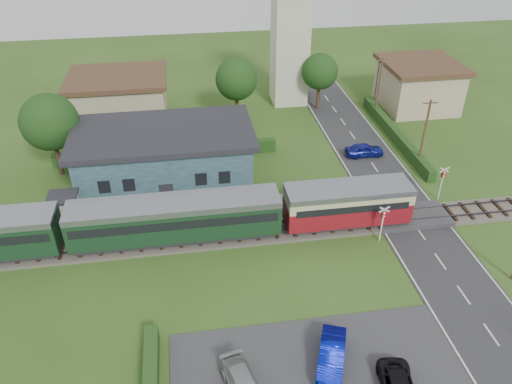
{
  "coord_description": "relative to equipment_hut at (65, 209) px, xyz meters",
  "views": [
    {
      "loc": [
        -7.85,
        -29.25,
        24.71
      ],
      "look_at": [
        -2.73,
        4.0,
        2.64
      ],
      "focal_mm": 35.0,
      "sensor_mm": 36.0,
      "label": 1
    }
  ],
  "objects": [
    {
      "name": "ground",
      "position": [
        18.0,
        -5.2,
        -1.75
      ],
      "size": [
        120.0,
        120.0,
        0.0
      ],
      "primitive_type": "plane",
      "color": "#2D4C19"
    },
    {
      "name": "railway_track",
      "position": [
        18.0,
        -3.2,
        -1.64
      ],
      "size": [
        76.0,
        3.2,
        0.49
      ],
      "color": "#4C443D",
      "rests_on": "ground"
    },
    {
      "name": "road",
      "position": [
        28.0,
        -5.2,
        -1.72
      ],
      "size": [
        6.0,
        70.0,
        0.05
      ],
      "primitive_type": "cube",
      "color": "#28282B",
      "rests_on": "ground"
    },
    {
      "name": "car_park",
      "position": [
        16.5,
        -17.2,
        -1.71
      ],
      "size": [
        17.0,
        9.0,
        0.08
      ],
      "primitive_type": "cube",
      "color": "#333335",
      "rests_on": "ground"
    },
    {
      "name": "crossing_deck",
      "position": [
        28.0,
        -3.2,
        -1.52
      ],
      "size": [
        6.2,
        3.4,
        0.45
      ],
      "primitive_type": "cube",
      "color": "#333335",
      "rests_on": "ground"
    },
    {
      "name": "platform",
      "position": [
        8.0,
        0.0,
        -1.52
      ],
      "size": [
        30.0,
        3.0,
        0.45
      ],
      "primitive_type": "cube",
      "color": "gray",
      "rests_on": "ground"
    },
    {
      "name": "equipment_hut",
      "position": [
        0.0,
        0.0,
        0.0
      ],
      "size": [
        2.3,
        2.3,
        2.55
      ],
      "color": "beige",
      "rests_on": "platform"
    },
    {
      "name": "station_building",
      "position": [
        8.0,
        5.79,
        0.95
      ],
      "size": [
        16.0,
        9.0,
        5.3
      ],
      "color": "#294449",
      "rests_on": "ground"
    },
    {
      "name": "train",
      "position": [
        5.56,
        -3.2,
        0.43
      ],
      "size": [
        43.2,
        2.9,
        3.4
      ],
      "color": "#232328",
      "rests_on": "ground"
    },
    {
      "name": "church_tower",
      "position": [
        23.0,
        22.8,
        8.48
      ],
      "size": [
        6.0,
        6.0,
        17.6
      ],
      "color": "beige",
      "rests_on": "ground"
    },
    {
      "name": "house_west",
      "position": [
        3.0,
        19.8,
        1.04
      ],
      "size": [
        10.8,
        8.8,
        5.5
      ],
      "color": "tan",
      "rests_on": "ground"
    },
    {
      "name": "house_east",
      "position": [
        38.0,
        18.8,
        1.05
      ],
      "size": [
        8.8,
        8.8,
        5.5
      ],
      "color": "tan",
      "rests_on": "ground"
    },
    {
      "name": "hedge_roadside",
      "position": [
        32.2,
        10.8,
        -1.15
      ],
      "size": [
        0.8,
        18.0,
        1.2
      ],
      "primitive_type": "cube",
      "color": "#193814",
      "rests_on": "ground"
    },
    {
      "name": "hedge_station",
      "position": [
        8.0,
        10.3,
        -1.1
      ],
      "size": [
        22.0,
        0.8,
        1.3
      ],
      "primitive_type": "cube",
      "color": "#193814",
      "rests_on": "ground"
    },
    {
      "name": "tree_a",
      "position": [
        -2.0,
        8.8,
        3.63
      ],
      "size": [
        5.2,
        5.2,
        8.0
      ],
      "color": "#332316",
      "rests_on": "ground"
    },
    {
      "name": "tree_b",
      "position": [
        16.0,
        17.8,
        3.27
      ],
      "size": [
        4.6,
        4.6,
        7.34
      ],
      "color": "#332316",
      "rests_on": "ground"
    },
    {
      "name": "tree_c",
      "position": [
        26.0,
        19.8,
        2.91
      ],
      "size": [
        4.2,
        4.2,
        6.78
      ],
      "color": "#332316",
      "rests_on": "ground"
    },
    {
      "name": "utility_pole_c",
      "position": [
        32.2,
        4.8,
        1.88
      ],
      "size": [
        1.4,
        0.22,
        7.0
      ],
      "color": "#473321",
      "rests_on": "ground"
    },
    {
      "name": "utility_pole_d",
      "position": [
        32.2,
        16.8,
        1.88
      ],
      "size": [
        1.4,
        0.22,
        7.0
      ],
      "color": "#473321",
      "rests_on": "ground"
    },
    {
      "name": "crossing_signal_near",
      "position": [
        24.4,
        -5.61,
        0.39
      ],
      "size": [
        0.84,
        0.28,
        3.28
      ],
      "color": "silver",
      "rests_on": "ground"
    },
    {
      "name": "crossing_signal_far",
      "position": [
        31.6,
        -0.81,
        0.39
      ],
      "size": [
        0.84,
        0.28,
        3.28
      ],
      "color": "silver",
      "rests_on": "ground"
    },
    {
      "name": "streetlamp_west",
      "position": [
        -4.0,
        14.8,
        1.29
      ],
      "size": [
        0.3,
        0.3,
        5.15
      ],
      "color": "#3F3F47",
      "rests_on": "ground"
    },
    {
      "name": "streetlamp_east",
      "position": [
        34.0,
        21.8,
        1.29
      ],
      "size": [
        0.3,
        0.3,
        5.15
      ],
      "color": "#3F3F47",
      "rests_on": "ground"
    },
    {
      "name": "car_on_road",
      "position": [
        27.71,
        7.72,
        -1.04
      ],
      "size": [
        3.84,
        1.56,
        1.31
      ],
      "primitive_type": "imported",
      "rotation": [
        0.0,
        0.0,
        1.56
      ],
      "color": "navy",
      "rests_on": "road"
    },
    {
      "name": "car_park_blue",
      "position": [
        17.42,
        -16.24,
        -0.99
      ],
      "size": [
        2.83,
        4.38,
        1.36
      ],
      "primitive_type": "imported",
      "rotation": [
        0.0,
        0.0,
        -0.37
      ],
      "color": "#030E98",
      "rests_on": "car_park"
    },
    {
      "name": "pedestrian_near",
      "position": [
        16.79,
        -0.21,
        -0.43
      ],
      "size": [
        0.63,
        0.42,
        1.73
      ],
      "primitive_type": "imported",
      "rotation": [
        0.0,
        0.0,
        3.14
      ],
      "color": "gray",
      "rests_on": "platform"
    },
    {
      "name": "pedestrian_far",
      "position": [
        3.38,
        0.26,
        -0.5
      ],
      "size": [
        0.74,
        0.87,
        1.59
      ],
      "primitive_type": "imported",
      "rotation": [
        0.0,
        0.0,
        1.76
      ],
      "color": "gray",
      "rests_on": "platform"
    }
  ]
}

